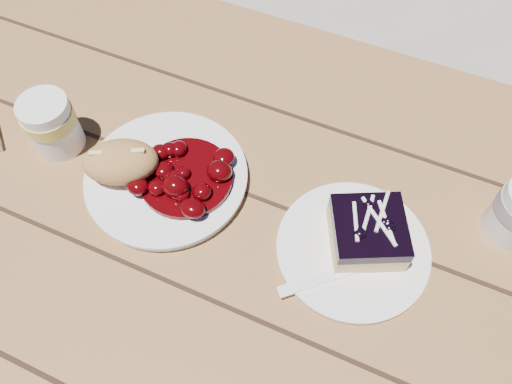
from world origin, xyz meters
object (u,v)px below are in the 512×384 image
at_px(picnic_table, 342,332).
at_px(second_cup, 52,125).
at_px(blueberry_cake, 368,232).
at_px(bread_roll, 121,162).
at_px(dessert_plate, 353,249).
at_px(main_plate, 167,178).

xyz_separation_m(picnic_table, second_cup, (-0.49, 0.05, 0.21)).
bearing_deg(blueberry_cake, bread_roll, 160.28).
relative_size(dessert_plate, second_cup, 2.20).
height_order(picnic_table, main_plate, main_plate).
bearing_deg(second_cup, main_plate, 1.54).
bearing_deg(main_plate, blueberry_cake, 3.38).
height_order(picnic_table, second_cup, second_cup).
distance_m(picnic_table, main_plate, 0.35).
height_order(picnic_table, dessert_plate, dessert_plate).
distance_m(main_plate, second_cup, 0.18).
bearing_deg(bread_roll, picnic_table, -5.37).
height_order(blueberry_cake, second_cup, second_cup).
distance_m(blueberry_cake, second_cup, 0.47).
xyz_separation_m(dessert_plate, second_cup, (-0.46, -0.01, 0.04)).
relative_size(main_plate, second_cup, 2.53).
distance_m(main_plate, blueberry_cake, 0.29).
height_order(main_plate, blueberry_cake, blueberry_cake).
bearing_deg(main_plate, second_cup, -178.46).
bearing_deg(dessert_plate, main_plate, -179.59).
xyz_separation_m(bread_roll, dessert_plate, (0.33, 0.02, -0.04)).
height_order(dessert_plate, blueberry_cake, blueberry_cake).
bearing_deg(blueberry_cake, picnic_table, -100.53).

